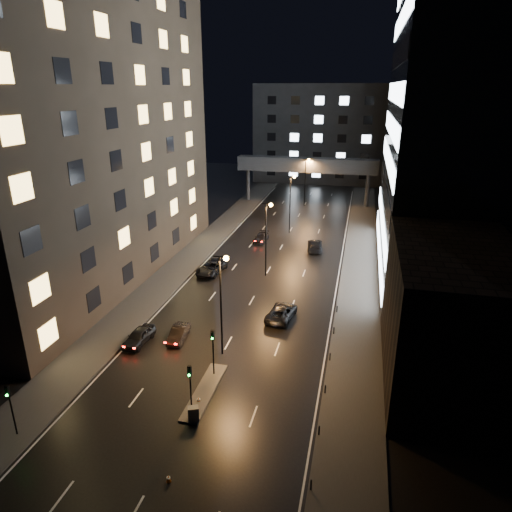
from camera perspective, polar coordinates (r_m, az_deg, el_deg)
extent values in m
plane|color=black|center=(73.32, 3.17, 1.11)|extent=(160.00, 160.00, 0.00)
cube|color=#383533|center=(71.88, -7.40, 0.63)|extent=(5.00, 110.00, 0.15)
cube|color=#383533|center=(67.64, 12.89, -1.01)|extent=(5.00, 110.00, 0.15)
cube|color=#2D2319|center=(62.61, -20.85, 15.31)|extent=(15.00, 48.00, 40.00)
cube|color=black|center=(42.20, 23.13, -6.89)|extent=(10.00, 18.00, 12.00)
cube|color=black|center=(65.56, 26.00, 17.00)|extent=(20.00, 36.00, 45.00)
cube|color=#333335|center=(127.29, 8.09, 14.94)|extent=(34.00, 14.00, 25.00)
cube|color=#333335|center=(100.14, 6.38, 11.27)|extent=(30.00, 3.00, 3.00)
cylinder|color=#333335|center=(103.38, -0.98, 8.86)|extent=(0.80, 0.80, 7.00)
cylinder|color=#333335|center=(100.36, 13.71, 7.93)|extent=(0.80, 0.80, 7.00)
cube|color=#383533|center=(40.32, -6.42, -16.46)|extent=(1.60, 8.00, 0.15)
cylinder|color=black|center=(41.21, -5.35, -12.42)|extent=(0.12, 0.12, 3.50)
cube|color=black|center=(40.06, -5.45, -9.78)|extent=(0.28, 0.22, 0.90)
sphere|color=#0CFF33|center=(40.09, -5.50, -10.22)|extent=(0.18, 0.18, 0.18)
cylinder|color=black|center=(37.00, -8.13, -16.86)|extent=(0.12, 0.12, 3.50)
cube|color=black|center=(35.71, -8.31, -14.05)|extent=(0.28, 0.22, 0.90)
sphere|color=#0CFF33|center=(35.77, -8.37, -14.54)|extent=(0.18, 0.18, 0.18)
cylinder|color=black|center=(39.24, -28.08, -17.24)|extent=(0.12, 0.12, 3.50)
cube|color=black|center=(38.02, -28.64, -14.58)|extent=(0.28, 0.22, 0.90)
sphere|color=#0CFF33|center=(38.09, -28.70, -15.03)|extent=(0.18, 0.18, 0.18)
cylinder|color=black|center=(32.53, 6.89, -26.62)|extent=(0.12, 0.12, 0.90)
cylinder|color=black|center=(36.13, 7.89, -20.88)|extent=(0.12, 0.12, 0.90)
cylinder|color=black|center=(40.03, 8.64, -16.22)|extent=(0.12, 0.12, 0.90)
cylinder|color=black|center=(44.15, 9.23, -12.41)|extent=(0.12, 0.12, 0.90)
cylinder|color=black|center=(48.44, 9.70, -9.25)|extent=(0.12, 0.12, 0.90)
cylinder|color=black|center=(52.85, 10.09, -6.62)|extent=(0.12, 0.12, 0.90)
cylinder|color=black|center=(42.64, -4.39, -6.39)|extent=(0.18, 0.18, 10.00)
cylinder|color=black|center=(40.63, -4.58, -0.09)|extent=(1.20, 0.12, 0.12)
sphere|color=#FF9E38|center=(40.50, -3.77, -0.29)|extent=(0.50, 0.50, 0.50)
cylinder|color=black|center=(60.55, 1.25, 1.93)|extent=(0.18, 0.18, 10.00)
cylinder|color=black|center=(59.15, 1.29, 6.53)|extent=(1.20, 0.12, 0.12)
sphere|color=#FF9E38|center=(59.06, 1.86, 6.40)|extent=(0.50, 0.50, 0.50)
cylinder|color=black|center=(79.46, 4.27, 6.38)|extent=(0.18, 0.18, 10.00)
cylinder|color=black|center=(78.40, 4.37, 9.92)|extent=(1.20, 0.12, 0.12)
sphere|color=#FF9E38|center=(78.33, 4.81, 9.83)|extent=(0.50, 0.50, 0.50)
cylinder|color=black|center=(98.80, 6.15, 9.09)|extent=(0.18, 0.18, 10.00)
cylinder|color=black|center=(97.95, 6.26, 11.96)|extent=(1.20, 0.12, 0.12)
sphere|color=#FF9E38|center=(97.90, 6.61, 11.88)|extent=(0.50, 0.50, 0.50)
imported|color=black|center=(47.74, -14.43, -9.70)|extent=(2.11, 4.53, 1.50)
imported|color=black|center=(47.64, -9.65, -9.49)|extent=(1.73, 4.15, 1.33)
imported|color=black|center=(63.11, -5.58, -1.42)|extent=(3.41, 6.21, 1.65)
imported|color=black|center=(75.65, 0.65, 2.29)|extent=(2.03, 4.67, 1.34)
imported|color=black|center=(50.89, 3.22, -7.02)|extent=(3.20, 5.79, 1.54)
imported|color=black|center=(72.40, 7.38, 1.41)|extent=(2.87, 5.89, 1.65)
cube|color=#545457|center=(37.06, -7.83, -18.98)|extent=(0.97, 0.84, 1.26)
cone|color=orange|center=(33.48, -10.88, -25.64)|extent=(0.32, 0.32, 0.53)
cone|color=orange|center=(39.22, -7.19, -17.42)|extent=(0.42, 0.42, 0.46)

